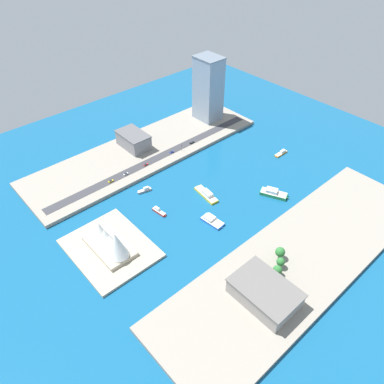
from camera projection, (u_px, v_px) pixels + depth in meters
ground_plane at (210, 197)px, 314.81m from camera, size 440.00×440.00×0.00m
quay_west at (300, 258)px, 261.84m from camera, size 70.00×240.00×3.12m
quay_east at (146, 150)px, 365.78m from camera, size 70.00×240.00×3.12m
peninsula_point at (110, 248)px, 269.49m from camera, size 64.44×51.91×2.00m
road_strip at (158, 157)px, 353.34m from camera, size 9.13×228.00×0.15m
ferry_yellow_fast at (206, 194)px, 314.49m from camera, size 27.21×10.40×5.15m
catamaran_blue at (212, 220)px, 290.69m from camera, size 20.31×10.23×3.98m
tugboat_red at (159, 211)px, 298.68m from camera, size 14.57×4.76×4.30m
yacht_sleek_gray at (145, 190)px, 319.12m from camera, size 5.83×13.40×4.04m
ferry_green_doubledeck at (274, 193)px, 314.70m from camera, size 24.40×16.98×6.01m
water_taxi_orange at (281, 153)px, 362.49m from camera, size 4.29×16.25×3.54m
warehouse_low_gray at (134, 140)px, 363.20m from camera, size 33.58×21.04×14.82m
carpark_squat_concrete at (265, 293)px, 230.98m from camera, size 41.54×28.72×11.89m
tower_tall_glass at (208, 89)px, 390.94m from camera, size 27.54×22.57×67.35m
van_white at (126, 174)px, 332.34m from camera, size 1.93×4.58×1.59m
hatchback_blue at (172, 152)px, 359.19m from camera, size 2.00×4.35×1.51m
taxi_yellow_cab at (111, 181)px, 324.43m from camera, size 2.14×4.64×1.54m
suv_black at (192, 143)px, 371.96m from camera, size 2.21×5.24×1.38m
pickup_red at (146, 165)px, 343.23m from camera, size 1.89×4.74×1.49m
traffic_light_waterfront at (182, 147)px, 359.68m from camera, size 0.36×0.36×6.50m
opera_landmark at (111, 242)px, 261.28m from camera, size 40.50×22.52×23.65m
park_tree_cluster at (279, 260)px, 251.06m from camera, size 14.53×19.30×9.68m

